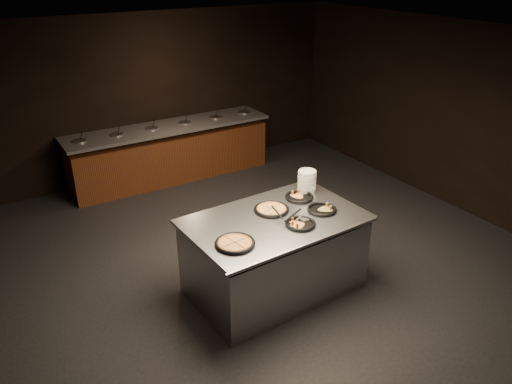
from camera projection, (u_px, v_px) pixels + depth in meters
room at (283, 170)px, 5.90m from camera, size 7.02×8.02×2.92m
salad_bar at (171, 156)px, 9.07m from camera, size 3.70×0.83×1.18m
serving_counter at (274, 256)px, 6.01m from camera, size 2.11×1.40×0.99m
plate_stack at (307, 181)px, 6.39m from camera, size 0.23×0.23×0.28m
pan_veggie_whole at (235, 243)px, 5.25m from camera, size 0.43×0.43×0.04m
pan_cheese_whole at (271, 209)px, 5.95m from camera, size 0.42×0.42×0.04m
pan_cheese_slices_a at (299, 197)px, 6.25m from camera, size 0.36×0.36×0.04m
pan_cheese_slices_b at (301, 224)px, 5.63m from camera, size 0.35×0.35×0.04m
pan_veggie_slices at (322, 209)px, 5.95m from camera, size 0.35×0.35×0.04m
server_left at (274, 213)px, 5.75m from camera, size 0.13×0.30×0.15m
server_right at (296, 216)px, 5.65m from camera, size 0.36×0.11×0.17m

